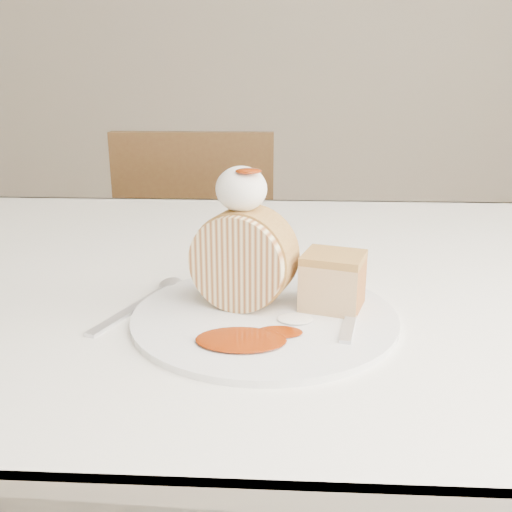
{
  "coord_description": "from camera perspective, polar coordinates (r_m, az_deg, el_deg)",
  "views": [
    {
      "loc": [
        -0.03,
        -0.56,
        1.01
      ],
      "look_at": [
        -0.06,
        0.03,
        0.82
      ],
      "focal_mm": 40.0,
      "sensor_mm": 36.0,
      "label": 1
    }
  ],
  "objects": [
    {
      "name": "cake_chunk",
      "position": [
        0.65,
        7.68,
        -2.8
      ],
      "size": [
        0.08,
        0.08,
        0.05
      ],
      "primitive_type": "cube",
      "rotation": [
        0.0,
        0.0,
        -0.3
      ],
      "color": "#AA7F40",
      "rests_on": "plate"
    },
    {
      "name": "fork",
      "position": [
        0.63,
        9.45,
        -6.05
      ],
      "size": [
        0.06,
        0.18,
        0.0
      ],
      "primitive_type": "cube",
      "rotation": [
        0.0,
        0.0,
        -0.2
      ],
      "color": "silver",
      "rests_on": "plate"
    },
    {
      "name": "whipped_cream",
      "position": [
        0.62,
        -1.48,
        6.73
      ],
      "size": [
        0.06,
        0.06,
        0.05
      ],
      "primitive_type": "ellipsoid",
      "color": "white",
      "rests_on": "roulade_slice"
    },
    {
      "name": "roulade_slice",
      "position": [
        0.64,
        -1.27,
        -0.28
      ],
      "size": [
        0.12,
        0.09,
        0.11
      ],
      "primitive_type": "cylinder",
      "rotation": [
        1.57,
        0.0,
        -0.3
      ],
      "color": "beige",
      "rests_on": "plate"
    },
    {
      "name": "table",
      "position": [
        0.84,
        4.79,
        -7.03
      ],
      "size": [
        1.4,
        0.9,
        0.75
      ],
      "color": "white",
      "rests_on": "ground"
    },
    {
      "name": "caramel_pool",
      "position": [
        0.57,
        -1.52,
        -8.35
      ],
      "size": [
        0.1,
        0.08,
        0.0
      ],
      "primitive_type": null,
      "rotation": [
        0.0,
        0.0,
        -0.3
      ],
      "color": "maroon",
      "rests_on": "plate"
    },
    {
      "name": "spoon",
      "position": [
        0.67,
        -12.62,
        -5.44
      ],
      "size": [
        0.08,
        0.17,
        0.0
      ],
      "primitive_type": "cube",
      "rotation": [
        0.0,
        0.0,
        -0.36
      ],
      "color": "silver",
      "rests_on": "table"
    },
    {
      "name": "plate",
      "position": [
        0.64,
        0.85,
        -6.03
      ],
      "size": [
        0.37,
        0.37,
        0.01
      ],
      "primitive_type": "cylinder",
      "rotation": [
        0.0,
        0.0,
        -0.3
      ],
      "color": "white",
      "rests_on": "table"
    },
    {
      "name": "chair_far",
      "position": [
        1.63,
        -5.5,
        -0.56
      ],
      "size": [
        0.41,
        0.41,
        0.87
      ],
      "rotation": [
        0.0,
        0.0,
        3.15
      ],
      "color": "brown",
      "rests_on": "ground"
    },
    {
      "name": "caramel_drizzle",
      "position": [
        0.61,
        -0.77,
        9.07
      ],
      "size": [
        0.03,
        0.02,
        0.01
      ],
      "primitive_type": "ellipsoid",
      "color": "maroon",
      "rests_on": "whipped_cream"
    }
  ]
}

